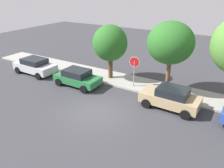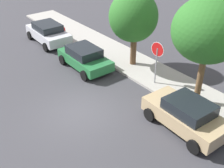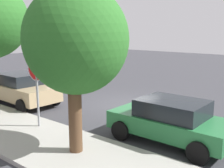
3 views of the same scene
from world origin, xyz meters
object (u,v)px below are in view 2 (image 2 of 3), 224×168
(street_tree_mid_block, at_px, (133,17))
(fire_hydrant, at_px, (64,32))
(street_tree_near_corner, at_px, (208,31))
(stop_sign, at_px, (157,56))
(parked_car_silver, at_px, (48,33))
(parked_car_tan, at_px, (186,114))
(parked_car_green, at_px, (85,57))

(street_tree_mid_block, bearing_deg, fire_hydrant, -174.31)
(street_tree_near_corner, relative_size, street_tree_mid_block, 1.14)
(stop_sign, distance_m, parked_car_silver, 9.68)
(parked_car_tan, relative_size, parked_car_green, 1.02)
(parked_car_green, xyz_separation_m, parked_car_silver, (-5.23, 0.14, 0.04))
(parked_car_green, bearing_deg, street_tree_near_corner, 19.76)
(fire_hydrant, bearing_deg, parked_car_silver, -75.10)
(stop_sign, xyz_separation_m, parked_car_green, (-4.21, -2.00, -1.09))
(parked_car_green, bearing_deg, parked_car_silver, 178.50)
(stop_sign, xyz_separation_m, parked_car_tan, (3.55, -1.67, -1.05))
(street_tree_mid_block, bearing_deg, parked_car_tan, -19.32)
(parked_car_tan, relative_size, parked_car_silver, 0.94)
(fire_hydrant, bearing_deg, parked_car_green, -16.87)
(parked_car_silver, bearing_deg, parked_car_tan, 0.83)
(parked_car_tan, distance_m, fire_hydrant, 13.49)
(parked_car_silver, distance_m, street_tree_near_corner, 12.61)
(stop_sign, bearing_deg, fire_hydrant, -178.35)
(parked_car_green, distance_m, street_tree_near_corner, 7.87)
(stop_sign, bearing_deg, street_tree_mid_block, 169.87)
(parked_car_tan, bearing_deg, parked_car_green, -177.61)
(parked_car_tan, height_order, street_tree_mid_block, street_tree_mid_block)
(parked_car_green, height_order, street_tree_mid_block, street_tree_mid_block)
(stop_sign, xyz_separation_m, fire_hydrant, (-9.86, -0.28, -1.46))
(street_tree_near_corner, distance_m, street_tree_mid_block, 5.10)
(fire_hydrant, bearing_deg, stop_sign, 1.65)
(stop_sign, distance_m, parked_car_tan, 4.06)
(parked_car_tan, distance_m, street_tree_near_corner, 3.93)
(parked_car_green, bearing_deg, street_tree_mid_block, 55.08)
(street_tree_near_corner, bearing_deg, parked_car_green, -160.24)
(parked_car_silver, distance_m, street_tree_mid_block, 7.73)
(parked_car_silver, height_order, street_tree_near_corner, street_tree_near_corner)
(street_tree_mid_block, relative_size, fire_hydrant, 6.76)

